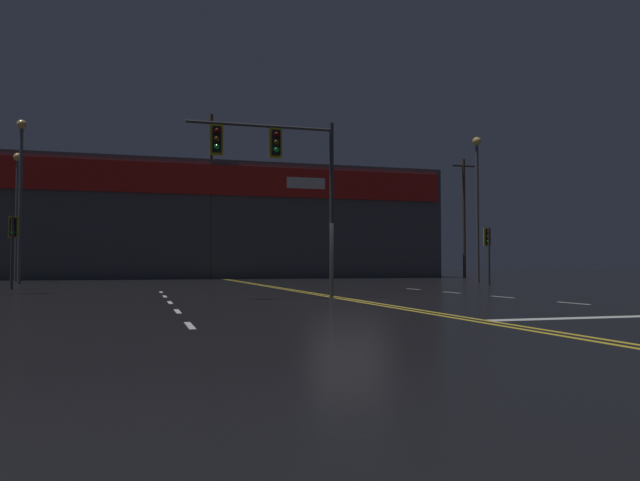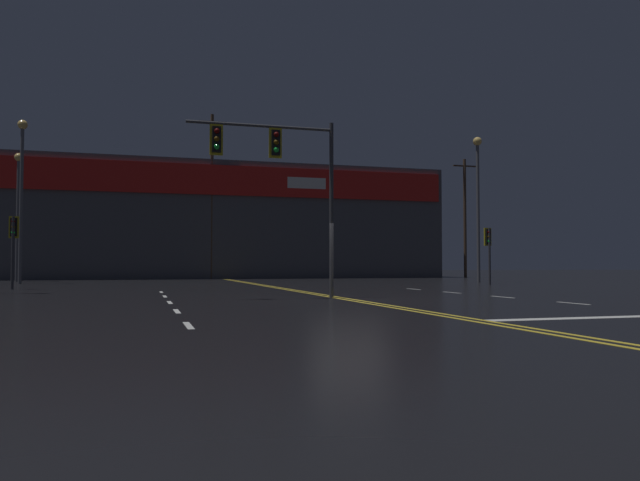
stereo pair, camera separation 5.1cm
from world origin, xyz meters
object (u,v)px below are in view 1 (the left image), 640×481
streetlight_far_median (17,198)px  streetlight_near_right (477,189)px  traffic_signal_corner_northeast (488,243)px  traffic_signal_corner_northwest (13,236)px  streetlight_near_left (21,179)px  traffic_signal_median (275,161)px

streetlight_far_median → streetlight_near_right: bearing=-19.1°
traffic_signal_corner_northeast → streetlight_near_right: 6.37m
traffic_signal_corner_northwest → streetlight_near_left: 9.85m
traffic_signal_median → traffic_signal_corner_northeast: size_ratio=1.87×
traffic_signal_corner_northwest → streetlight_far_median: size_ratio=0.39×
streetlight_near_left → traffic_signal_corner_northwest: bearing=-82.3°
traffic_signal_corner_northeast → streetlight_far_median: 30.26m
traffic_signal_corner_northeast → streetlight_near_right: (2.18, 4.76, 3.63)m
traffic_signal_median → traffic_signal_corner_northwest: bearing=131.9°
streetlight_near_left → traffic_signal_median: bearing=-61.1°
traffic_signal_corner_northwest → streetlight_near_right: bearing=9.6°
traffic_signal_corner_northeast → streetlight_far_median: size_ratio=0.37×
traffic_signal_corner_northeast → traffic_signal_corner_northwest: bearing=179.2°
streetlight_near_left → streetlight_far_median: 5.39m
streetlight_near_left → streetlight_far_median: (-1.07, 5.25, -0.62)m
traffic_signal_median → traffic_signal_corner_northeast: (14.28, 10.47, -2.21)m
traffic_signal_corner_northwest → traffic_signal_median: bearing=-48.1°
streetlight_far_median → traffic_signal_corner_northeast: bearing=-29.1°
traffic_signal_corner_northwest → streetlight_near_left: size_ratio=0.34×
streetlight_near_right → streetlight_near_left: bearing=170.4°
streetlight_near_right → traffic_signal_corner_northwest: bearing=-170.4°
traffic_signal_corner_northeast → traffic_signal_corner_northwest: (-24.00, 0.35, 0.11)m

